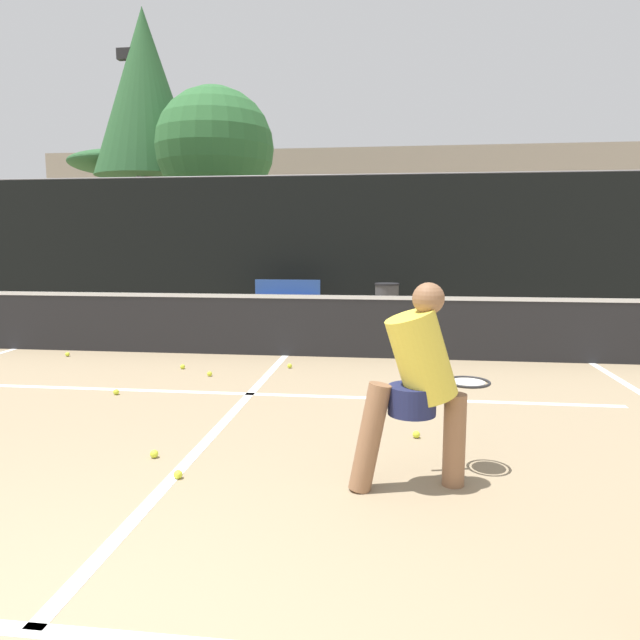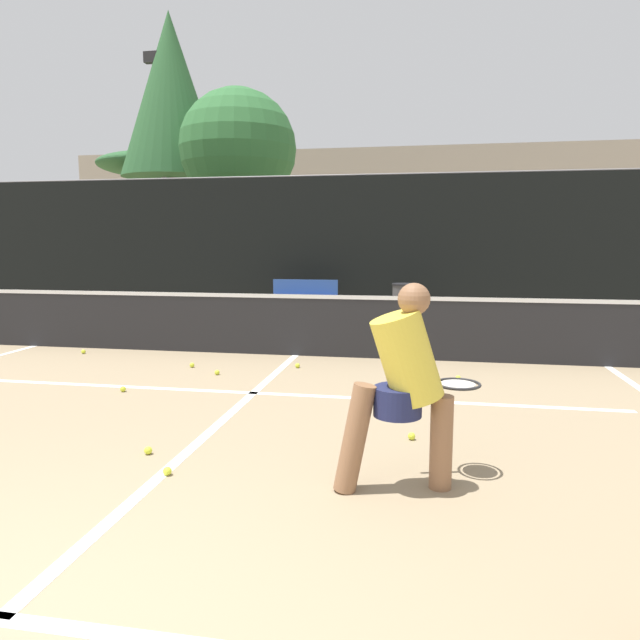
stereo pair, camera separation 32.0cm
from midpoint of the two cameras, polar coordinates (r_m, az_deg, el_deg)
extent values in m
cube|color=white|center=(3.29, -26.72, -25.18)|extent=(11.00, 0.10, 0.01)
cube|color=white|center=(6.71, -5.32, -7.28)|extent=(8.25, 0.10, 0.01)
cube|color=white|center=(5.87, -7.73, -9.54)|extent=(0.10, 6.31, 0.01)
cube|color=#232326|center=(8.75, -1.43, -0.52)|extent=(11.00, 0.02, 0.95)
cube|color=white|center=(8.70, -1.44, 2.38)|extent=(11.00, 0.03, 0.06)
cube|color=black|center=(13.97, 3.05, 7.46)|extent=(24.00, 0.06, 3.30)
cylinder|color=slate|center=(14.06, 3.10, 14.28)|extent=(24.00, 0.04, 0.04)
cylinder|color=#8C6042|center=(4.26, 14.19, -11.80)|extent=(0.16, 0.16, 0.68)
cylinder|color=#8C6042|center=(4.09, 5.77, -11.67)|extent=(0.33, 0.23, 0.79)
cylinder|color=#1E234C|center=(4.08, 10.02, -8.03)|extent=(0.34, 0.34, 0.21)
cylinder|color=yellow|center=(4.02, 10.96, -3.76)|extent=(0.53, 0.40, 0.72)
sphere|color=#8C6042|center=(3.97, 11.67, 2.06)|extent=(0.22, 0.22, 0.22)
cylinder|color=#262628|center=(4.36, 11.78, -6.37)|extent=(0.30, 0.10, 0.03)
torus|color=#262628|center=(4.45, 15.65, -6.19)|extent=(0.42, 0.42, 0.02)
cylinder|color=beige|center=(4.45, 15.65, -6.19)|extent=(0.32, 0.32, 0.01)
sphere|color=#D1E033|center=(7.07, -17.88, -6.60)|extent=(0.07, 0.07, 0.07)
sphere|color=#D1E033|center=(5.26, 10.91, -11.36)|extent=(0.07, 0.07, 0.07)
sphere|color=#D1E033|center=(9.64, -21.71, -2.96)|extent=(0.07, 0.07, 0.07)
sphere|color=#D1E033|center=(8.17, -11.59, -4.44)|extent=(0.07, 0.07, 0.07)
sphere|color=#D1E033|center=(7.66, -9.08, -5.20)|extent=(0.07, 0.07, 0.07)
sphere|color=#D1E033|center=(7.51, 14.85, -5.64)|extent=(0.07, 0.07, 0.07)
sphere|color=#D1E033|center=(4.56, -13.03, -14.53)|extent=(0.07, 0.07, 0.07)
sphere|color=#D1E033|center=(5.01, -15.03, -12.51)|extent=(0.07, 0.07, 0.07)
sphere|color=#D1E033|center=(7.97, -1.11, -4.58)|extent=(0.07, 0.07, 0.07)
cube|color=#2D519E|center=(13.24, -0.94, 2.19)|extent=(1.54, 0.38, 0.04)
cube|color=#2D519E|center=(13.39, -0.80, 3.16)|extent=(1.54, 0.06, 0.42)
cube|color=#333338|center=(13.38, -3.53, 1.30)|extent=(0.06, 0.32, 0.44)
cube|color=#333338|center=(13.16, 1.70, 1.20)|extent=(0.06, 0.32, 0.44)
cylinder|color=#3F3F42|center=(12.84, 9.12, 1.70)|extent=(0.52, 0.52, 0.78)
cylinder|color=black|center=(12.80, 9.16, 3.53)|extent=(0.55, 0.55, 0.04)
cube|color=maroon|center=(18.29, 16.79, 3.37)|extent=(1.85, 4.59, 0.84)
cube|color=#1E2328|center=(18.03, 16.96, 5.53)|extent=(1.56, 2.75, 0.56)
cylinder|color=black|center=(19.86, 18.70, 3.28)|extent=(0.18, 0.60, 0.60)
cylinder|color=black|center=(16.97, 20.13, 2.50)|extent=(0.18, 0.60, 0.60)
cylinder|color=slate|center=(21.15, -14.88, 13.42)|extent=(0.16, 0.16, 7.77)
cube|color=#262628|center=(21.93, -15.29, 24.04)|extent=(1.10, 0.24, 0.36)
cylinder|color=brown|center=(21.13, -13.80, 8.30)|extent=(0.28, 0.28, 3.97)
cone|color=#28562D|center=(21.71, -14.24, 20.97)|extent=(3.57, 3.57, 5.56)
cylinder|color=brown|center=(18.86, -7.54, 7.63)|extent=(0.28, 0.28, 3.38)
sphere|color=#2D6633|center=(19.09, -7.71, 16.64)|extent=(3.72, 3.72, 3.72)
cylinder|color=brown|center=(22.89, -15.00, 8.56)|extent=(0.28, 0.28, 4.25)
ellipsoid|color=#28562D|center=(23.06, -15.23, 14.72)|extent=(4.68, 4.68, 0.90)
cube|color=gray|center=(32.38, 7.24, 10.65)|extent=(36.00, 2.40, 6.69)
camera|label=1|loc=(0.16, -88.44, 0.22)|focal=32.00mm
camera|label=2|loc=(0.16, 91.56, -0.22)|focal=32.00mm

